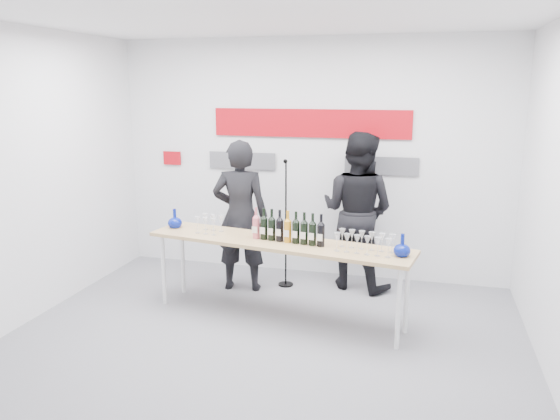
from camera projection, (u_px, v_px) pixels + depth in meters
The scene contains 12 objects.
ground at pixel (266, 336), 5.37m from camera, with size 5.00×5.00×0.00m, color slate.
back_wall at pixel (310, 159), 6.92m from camera, with size 5.00×0.04×3.00m, color silver.
signage at pixel (305, 135), 6.83m from camera, with size 3.38×0.02×0.79m.
tasting_table at pixel (277, 247), 5.64m from camera, with size 2.87×1.02×0.85m.
wine_bottles at pixel (288, 226), 5.54m from camera, with size 0.80×0.20×0.33m.
decanter_left at pixel (175, 218), 6.13m from camera, with size 0.16×0.16×0.21m, color navy, non-canonical shape.
decanter_right at pixel (402, 245), 5.10m from camera, with size 0.16×0.16×0.21m, color navy, non-canonical shape.
glasses_left at pixel (209, 224), 5.93m from camera, with size 0.29×0.25×0.18m.
glasses_right at pixel (364, 243), 5.24m from camera, with size 0.58×0.30×0.18m.
presenter_left at pixel (240, 216), 6.45m from camera, with size 0.66×0.43×1.81m, color black.
presenter_right at pixel (357, 211), 6.51m from camera, with size 0.92×0.72×1.89m, color black.
mic_stand at pixel (286, 248), 6.63m from camera, with size 0.18×0.18×1.57m.
Camera 1 is at (1.42, -4.75, 2.41)m, focal length 35.00 mm.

